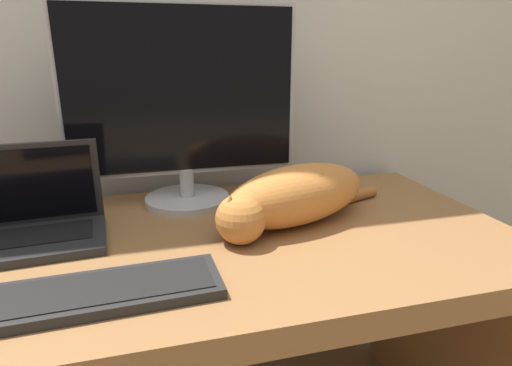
# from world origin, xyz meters

# --- Properties ---
(desk) EXTENTS (1.64, 0.75, 0.73)m
(desk) POSITION_xyz_m (0.00, 0.37, 0.59)
(desk) COLOR olive
(desk) RESTS_ON ground_plane
(monitor) EXTENTS (0.63, 0.24, 0.54)m
(monitor) POSITION_xyz_m (0.06, 0.62, 1.00)
(monitor) COLOR #B2B2B7
(monitor) RESTS_ON desk
(laptop) EXTENTS (0.33, 0.24, 0.22)m
(laptop) POSITION_xyz_m (-0.31, 0.45, 0.77)
(laptop) COLOR #232326
(laptop) RESTS_ON desk
(external_keyboard) EXTENTS (0.41, 0.16, 0.02)m
(external_keyboard) POSITION_xyz_m (-0.13, 0.16, 0.74)
(external_keyboard) COLOR black
(external_keyboard) RESTS_ON desk
(cat) EXTENTS (0.52, 0.29, 0.15)m
(cat) POSITION_xyz_m (0.30, 0.39, 0.80)
(cat) COLOR #C67A38
(cat) RESTS_ON desk
(small_toy) EXTENTS (0.05, 0.05, 0.05)m
(small_toy) POSITION_xyz_m (0.45, 0.65, 0.76)
(small_toy) COLOR #2D6BB7
(small_toy) RESTS_ON desk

